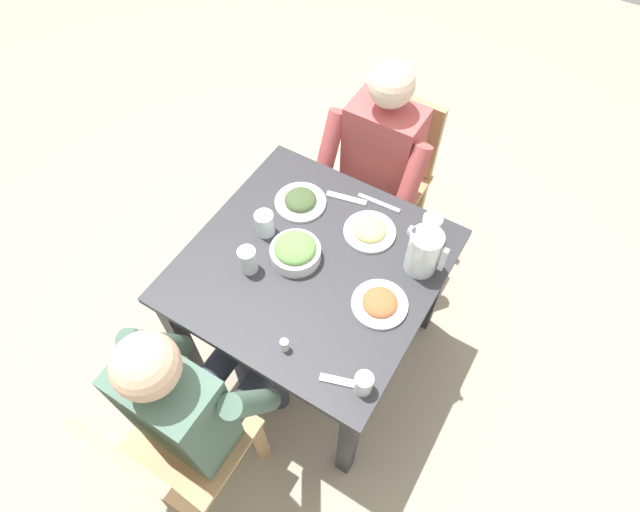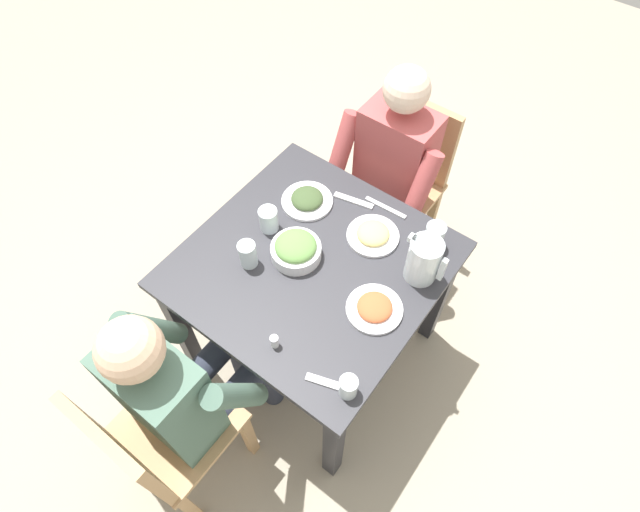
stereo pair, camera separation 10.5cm
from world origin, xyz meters
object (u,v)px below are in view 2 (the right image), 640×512
object	(u,v)px
dining_table	(312,280)
diner_near	(188,382)
water_glass_center	(248,254)
plate_rice_curry	(375,308)
salt_shaker	(274,341)
diner_far	(383,180)
water_pitcher	(423,260)
plate_fries	(373,234)
salad_bowl	(296,249)
chair_near	(156,441)
chair_far	(402,176)
plate_dolmas	(307,200)
water_glass_near_left	(348,387)
water_glass_near_right	(269,219)
water_glass_far_left	(434,236)

from	to	relation	value
dining_table	diner_near	xyz separation A→B (m)	(-0.09, -0.60, 0.02)
water_glass_center	plate_rice_curry	bearing A→B (deg)	13.04
salt_shaker	diner_far	bearing A→B (deg)	99.75
water_pitcher	plate_fries	xyz separation A→B (m)	(-0.23, 0.04, -0.08)
salad_bowl	chair_near	bearing A→B (deg)	-91.43
salad_bowl	plate_fries	size ratio (longest dim) A/B	0.93
chair_far	plate_dolmas	distance (m)	0.65
salad_bowl	diner_near	bearing A→B (deg)	-91.92
diner_far	plate_fries	xyz separation A→B (m)	(0.18, -0.36, 0.12)
chair_near	water_pitcher	xyz separation A→B (m)	(0.44, 1.00, 0.35)
diner_near	diner_far	xyz separation A→B (m)	(0.03, 1.20, 0.00)
water_glass_near_left	salt_shaker	bearing A→B (deg)	-177.10
plate_rice_curry	water_glass_near_right	distance (m)	0.54
dining_table	plate_fries	distance (m)	0.30
plate_dolmas	chair_far	bearing A→B (deg)	76.76
chair_far	water_pitcher	bearing A→B (deg)	-55.97
plate_fries	water_glass_near_left	world-z (taller)	water_glass_near_left
chair_far	diner_near	bearing A→B (deg)	-91.17
water_pitcher	water_glass_far_left	distance (m)	0.15
diner_far	water_glass_near_right	bearing A→B (deg)	-107.24
water_glass_far_left	water_glass_center	bearing A→B (deg)	-136.44
chair_near	water_glass_near_right	bearing A→B (deg)	100.01
plate_dolmas	water_glass_near_right	size ratio (longest dim) A/B	2.05
chair_near	water_glass_center	size ratio (longest dim) A/B	7.96
diner_far	water_pitcher	distance (m)	0.61
plate_dolmas	diner_far	bearing A→B (deg)	70.02
salt_shaker	water_glass_far_left	bearing A→B (deg)	72.44
diner_near	water_glass_center	distance (m)	0.50
salad_bowl	water_glass_center	xyz separation A→B (m)	(-0.12, -0.13, 0.01)
diner_far	plate_fries	bearing A→B (deg)	-64.12
water_glass_center	salt_shaker	world-z (taller)	water_glass_center
plate_rice_curry	dining_table	bearing A→B (deg)	174.46
salad_bowl	water_glass_near_left	xyz separation A→B (m)	(0.46, -0.32, 0.00)
plate_rice_curry	water_glass_near_left	bearing A→B (deg)	-72.32
diner_far	water_glass_near_left	xyz separation A→B (m)	(0.45, -0.93, 0.15)
diner_far	salad_bowl	distance (m)	0.63
chair_near	chair_far	distance (m)	1.61
dining_table	chair_near	distance (m)	0.82
chair_near	plate_fries	xyz separation A→B (m)	(0.20, 1.04, 0.27)
water_glass_near_right	water_glass_near_left	bearing A→B (deg)	-29.76
plate_rice_curry	water_glass_near_left	xyz separation A→B (m)	(0.10, -0.30, 0.03)
chair_far	water_glass_center	size ratio (longest dim) A/B	7.96
chair_far	water_pitcher	xyz separation A→B (m)	(0.41, -0.61, 0.35)
chair_far	water_glass_near_right	size ratio (longest dim) A/B	8.67
diner_far	water_glass_near_right	world-z (taller)	diner_far
water_glass_near_left	water_glass_far_left	bearing A→B (deg)	96.40
water_glass_center	water_glass_far_left	xyz separation A→B (m)	(0.51, 0.48, 0.00)
diner_near	water_glass_near_left	xyz separation A→B (m)	(0.48, 0.27, 0.15)
chair_far	plate_rice_curry	xyz separation A→B (m)	(0.36, -0.83, 0.27)
diner_near	water_glass_near_right	bearing A→B (deg)	103.17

